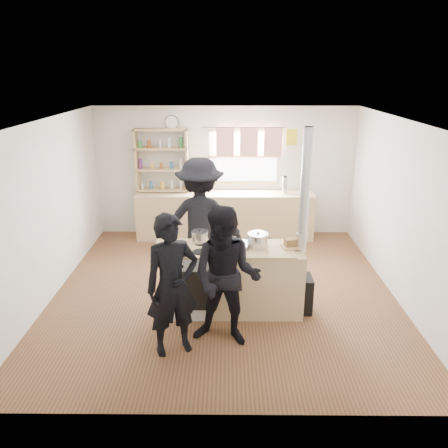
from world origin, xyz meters
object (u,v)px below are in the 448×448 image
Objects in this scene: stockpot_counter at (258,240)px; person_near_left at (172,286)px; cooking_island at (234,279)px; flue_heater at (300,267)px; person_near_right at (226,278)px; stockpot_stove at (200,237)px; person_far at (200,221)px; skillet_greens at (180,252)px; thermos at (285,185)px; bread_board at (293,243)px; roast_tray at (238,244)px.

stockpot_counter is 0.16× the size of person_near_left.
stockpot_counter is at bearing 6.98° from cooking_island.
flue_heater reaches higher than person_near_right.
stockpot_stove is 0.09× the size of flue_heater.
person_far is (0.21, 1.86, 0.12)m from person_near_left.
skillet_greens is at bearing 64.73° from person_near_left.
thermos reaches higher than bread_board.
person_near_left is at bearing -114.88° from thermos.
person_near_left reaches higher than stockpot_counter.
person_far is at bearing 144.20° from bread_board.
person_near_right reaches higher than skillet_greens.
person_near_left is 0.87× the size of person_far.
stockpot_stove reaches higher than skillet_greens.
stockpot_stove is at bearing 59.27° from skillet_greens.
roast_tray is 1.07m from person_far.
person_near_right is at bearing 101.03° from person_far.
person_near_right is (-0.41, -0.77, -0.16)m from stockpot_counter.
person_far is (-0.04, 0.76, -0.04)m from stockpot_stove.
stockpot_counter is (-0.69, -2.73, -0.04)m from thermos.
roast_tray is 0.23× the size of person_near_left.
cooking_island is at bearing -177.89° from bread_board.
person_near_right reaches higher than thermos.
skillet_greens is 0.46m from stockpot_stove.
cooking_island is 8.73× the size of stockpot_stove.
roast_tray is at bearing 118.46° from person_far.
thermos is 0.19× the size of person_near_left.
flue_heater reaches higher than person_far.
person_far is (-0.51, 0.95, 0.50)m from cooking_island.
person_near_right is at bearing -100.98° from roast_tray.
stockpot_counter is 0.14× the size of person_far.
bread_board is at bearing -1.15° from stockpot_counter.
flue_heater is at bearing 49.08° from person_near_right.
person_near_left is 0.63m from person_near_right.
stockpot_stove is 0.79m from stockpot_counter.
stockpot_counter is at bearing 13.67° from skillet_greens.
thermos reaches higher than skillet_greens.
cooking_island is 1.22m from person_near_left.
thermos is at bearing 87.61° from flue_heater.
person_near_right is (-1.10, -3.51, -0.20)m from thermos.
person_far is at bearing 59.63° from person_near_left.
roast_tray is 1.21m from person_near_left.
skillet_greens is at bearing -170.88° from bread_board.
stockpot_stove is (-1.46, -2.59, -0.05)m from thermos.
flue_heater is 1.29× the size of person_far.
bread_board reaches higher than roast_tray.
thermos is 0.13× the size of flue_heater.
person_near_right is (-0.15, -0.76, -0.11)m from roast_tray.
flue_heater is at bearing -1.81° from roast_tray.
person_near_left is (-0.76, -0.94, -0.12)m from roast_tray.
stockpot_counter reaches higher than cooking_island.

